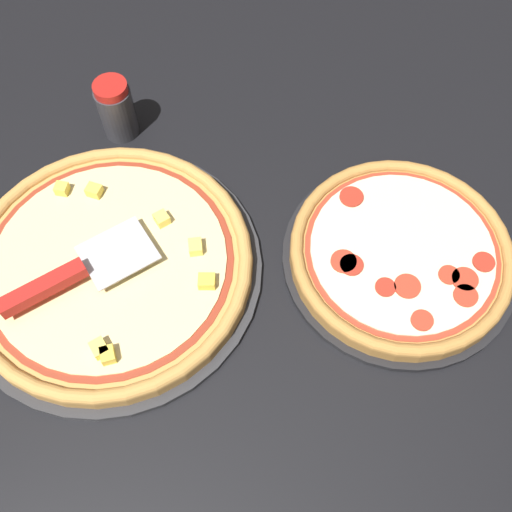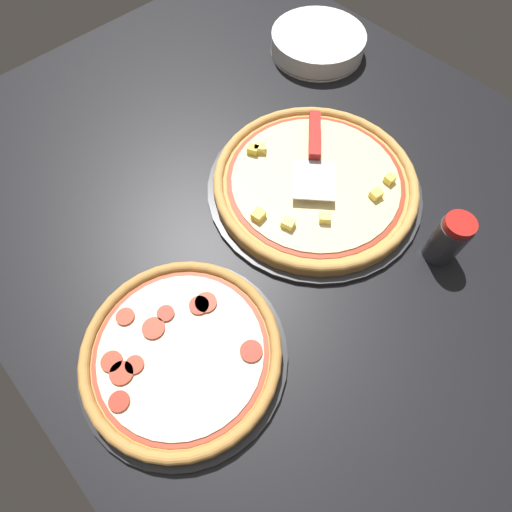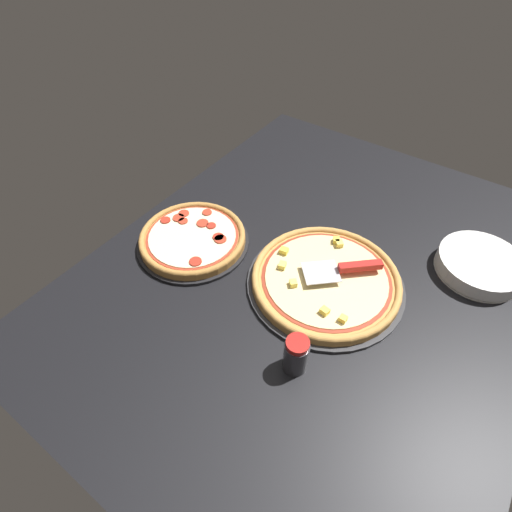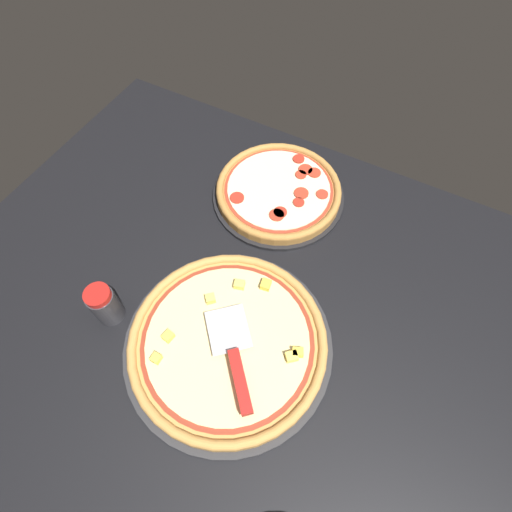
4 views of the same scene
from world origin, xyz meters
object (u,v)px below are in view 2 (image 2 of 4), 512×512
Objects in this scene: serving_spatula at (314,146)px; parmesan_shaker at (448,239)px; pizza_front at (315,182)px; pizza_back at (181,352)px; plate_stack at (318,43)px.

parmesan_shaker is at bearing -177.22° from serving_spatula.
serving_spatula is 1.88× the size of parmesan_shaker.
pizza_front is at bearing 137.20° from serving_spatula.
pizza_back is at bearing 69.61° from parmesan_shaker.
serving_spatula reaches higher than pizza_back.
pizza_front is at bearing 131.66° from plate_stack.
serving_spatula is (4.73, -4.38, 3.08)cm from pizza_front.
pizza_back is 46.68cm from serving_spatula.
pizza_back is (-8.51, 40.28, 0.11)cm from pizza_front.
pizza_front is 26.45cm from parmesan_shaker.
parmesan_shaker is (-25.66, -5.86, 2.58)cm from pizza_front.
serving_spatula reaches higher than plate_stack.
pizza_front is at bearing -78.07° from pizza_back.
pizza_front is 1.73× the size of plate_stack.
parmesan_shaker is at bearing -167.15° from pizza_front.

